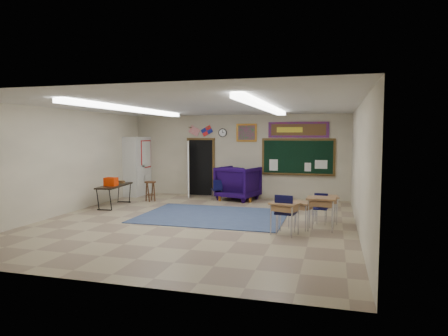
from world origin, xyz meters
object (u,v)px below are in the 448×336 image
(student_desk_front_left, at_px, (301,214))
(folding_table, at_px, (115,195))
(wingback_armchair, at_px, (238,183))
(student_desk_front_right, at_px, (326,208))
(wooden_stool, at_px, (150,191))

(student_desk_front_left, height_order, folding_table, folding_table)
(student_desk_front_left, relative_size, folding_table, 0.39)
(wingback_armchair, bearing_deg, student_desk_front_left, 138.08)
(wingback_armchair, bearing_deg, student_desk_front_right, 150.57)
(student_desk_front_right, bearing_deg, wingback_armchair, 127.63)
(wingback_armchair, distance_m, student_desk_front_right, 4.34)
(folding_table, bearing_deg, wooden_stool, 54.67)
(wooden_stool, bearing_deg, student_desk_front_left, -27.36)
(wingback_armchair, height_order, student_desk_front_left, wingback_armchair)
(folding_table, relative_size, wooden_stool, 2.49)
(folding_table, distance_m, wooden_stool, 1.36)
(wingback_armchair, xyz_separation_m, wooden_stool, (-2.81, -1.17, -0.24))
(student_desk_front_right, relative_size, wooden_stool, 1.03)
(folding_table, xyz_separation_m, wooden_stool, (0.67, 1.19, -0.02))
(folding_table, bearing_deg, wingback_armchair, 28.02)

